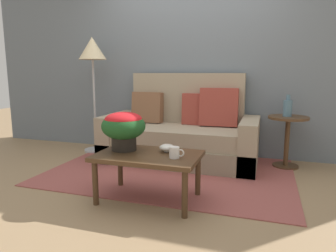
{
  "coord_description": "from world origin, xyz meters",
  "views": [
    {
      "loc": [
        1.03,
        -3.05,
        1.13
      ],
      "look_at": [
        0.04,
        -0.0,
        0.57
      ],
      "focal_mm": 32.8,
      "sensor_mm": 36.0,
      "label": 1
    }
  ],
  "objects": [
    {
      "name": "table_vase",
      "position": [
        1.26,
        0.8,
        0.72
      ],
      "size": [
        0.1,
        0.1,
        0.26
      ],
      "color": "slate",
      "rests_on": "side_table"
    },
    {
      "name": "coffee_table",
      "position": [
        0.06,
        -0.63,
        0.37
      ],
      "size": [
        0.9,
        0.58,
        0.43
      ],
      "color": "#442D1B",
      "rests_on": "ground"
    },
    {
      "name": "coffee_mug",
      "position": [
        0.32,
        -0.68,
        0.47
      ],
      "size": [
        0.13,
        0.09,
        0.09
      ],
      "color": "white",
      "rests_on": "coffee_table"
    },
    {
      "name": "side_table",
      "position": [
        1.27,
        0.8,
        0.43
      ],
      "size": [
        0.46,
        0.46,
        0.62
      ],
      "color": "#4C331E",
      "rests_on": "ground"
    },
    {
      "name": "floor_lamp",
      "position": [
        -1.32,
        0.76,
        1.34
      ],
      "size": [
        0.38,
        0.38,
        1.61
      ],
      "color": "#B2B2B7",
      "rests_on": "ground"
    },
    {
      "name": "wall_back",
      "position": [
        0.0,
        1.18,
        1.39
      ],
      "size": [
        6.4,
        0.12,
        2.79
      ],
      "primitive_type": "cube",
      "color": "slate",
      "rests_on": "ground"
    },
    {
      "name": "snack_bowl",
      "position": [
        0.19,
        -0.51,
        0.46
      ],
      "size": [
        0.14,
        0.14,
        0.07
      ],
      "color": "silver",
      "rests_on": "coffee_table"
    },
    {
      "name": "ground_plane",
      "position": [
        0.0,
        0.0,
        0.0
      ],
      "size": [
        14.0,
        14.0,
        0.0
      ],
      "primitive_type": "plane",
      "color": "#997A56"
    },
    {
      "name": "potted_plant",
      "position": [
        -0.21,
        -0.57,
        0.65
      ],
      "size": [
        0.4,
        0.4,
        0.35
      ],
      "color": "black",
      "rests_on": "coffee_table"
    },
    {
      "name": "couch",
      "position": [
        -0.01,
        0.7,
        0.34
      ],
      "size": [
        1.93,
        0.91,
        1.12
      ],
      "color": "gray",
      "rests_on": "ground"
    },
    {
      "name": "area_rug",
      "position": [
        0.0,
        0.18,
        0.01
      ],
      "size": [
        2.71,
        1.83,
        0.01
      ],
      "primitive_type": "cube",
      "color": "#994C47",
      "rests_on": "ground"
    }
  ]
}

